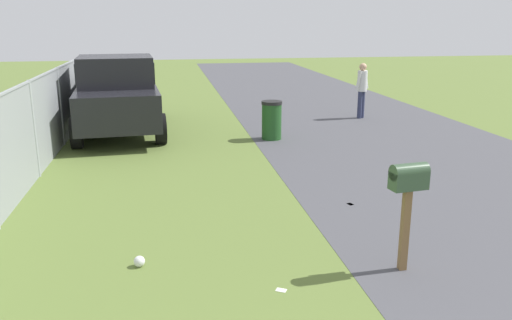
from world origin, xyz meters
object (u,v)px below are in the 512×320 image
(mailbox, at_px, (408,186))
(pedestrian, at_px, (362,87))
(pickup_truck, at_px, (117,92))
(trash_bin, at_px, (272,120))

(mailbox, bearing_deg, pedestrian, -25.90)
(mailbox, xyz_separation_m, pickup_truck, (8.86, 4.09, 0.02))
(pickup_truck, distance_m, pedestrian, 7.32)
(pickup_truck, height_order, pedestrian, pickup_truck)
(pedestrian, bearing_deg, pickup_truck, 61.75)
(pickup_truck, bearing_deg, mailbox, 20.41)
(mailbox, height_order, trash_bin, mailbox)
(mailbox, xyz_separation_m, trash_bin, (7.38, 0.17, -0.59))
(pickup_truck, relative_size, pedestrian, 3.25)
(pickup_truck, distance_m, trash_bin, 4.24)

